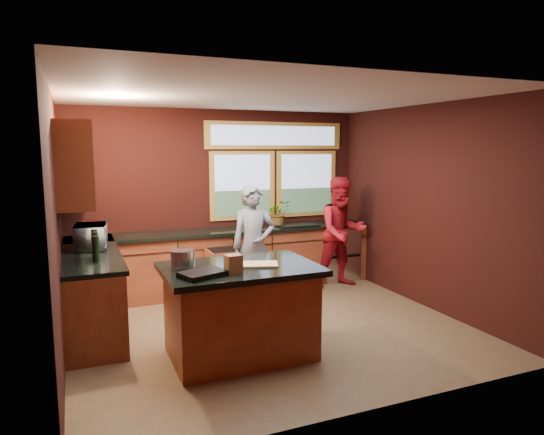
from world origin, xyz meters
TOP-DOWN VIEW (x-y plane):
  - floor at (0.00, 0.00)m, footprint 4.50×4.50m
  - room_shell at (-0.60, 0.32)m, footprint 4.52×4.02m
  - back_counter at (0.20, 1.70)m, footprint 4.50×0.64m
  - left_counter at (-1.95, 0.85)m, footprint 0.64×2.30m
  - island at (-0.57, -0.58)m, footprint 1.55×1.05m
  - person_grey at (0.14, 0.94)m, footprint 0.64×0.47m
  - person_red at (1.70, 1.25)m, footprint 0.85×0.68m
  - microwave at (-1.92, 0.98)m, footprint 0.40×0.56m
  - potted_plant at (0.85, 1.75)m, footprint 0.35×0.31m
  - paper_towel at (0.30, 1.70)m, footprint 0.12×0.12m
  - cutting_board at (-0.37, -0.63)m, footprint 0.41×0.35m
  - stock_pot at (-1.12, -0.43)m, footprint 0.24×0.24m
  - paper_bag at (-0.72, -0.83)m, footprint 0.16×0.14m
  - black_tray at (-1.02, -0.83)m, footprint 0.47×0.40m

SIDE VIEW (x-z plane):
  - floor at x=0.00m, z-range 0.00..0.00m
  - back_counter at x=0.20m, z-range 0.00..0.93m
  - left_counter at x=-1.95m, z-range 0.00..0.93m
  - island at x=-0.57m, z-range 0.01..0.95m
  - person_grey at x=0.14m, z-range 0.00..1.63m
  - person_red at x=1.70m, z-range 0.00..1.69m
  - cutting_board at x=-0.37m, z-range 0.94..0.96m
  - black_tray at x=-1.02m, z-range 0.94..0.99m
  - stock_pot at x=-1.12m, z-range 0.94..1.12m
  - paper_bag at x=-0.72m, z-range 0.94..1.12m
  - paper_towel at x=0.30m, z-range 0.93..1.21m
  - microwave at x=-1.92m, z-range 0.93..1.22m
  - potted_plant at x=0.85m, z-range 0.93..1.32m
  - room_shell at x=-0.60m, z-range 0.44..3.15m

